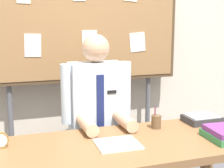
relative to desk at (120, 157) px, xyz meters
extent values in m
cube|color=beige|center=(0.00, 1.13, 0.68)|extent=(6.40, 0.08, 2.70)
cube|color=brown|center=(0.00, 0.00, 0.07)|extent=(1.83, 0.72, 0.05)
cube|color=brown|center=(0.86, 0.30, -0.31)|extent=(0.07, 0.07, 0.71)
cube|color=silver|center=(0.00, 0.55, 0.15)|extent=(0.40, 0.22, 0.76)
sphere|color=tan|center=(0.00, 0.55, 0.65)|extent=(0.21, 0.21, 0.21)
cylinder|color=silver|center=(-0.23, 0.53, 0.31)|extent=(0.09, 0.09, 0.45)
cylinder|color=silver|center=(0.23, 0.53, 0.31)|extent=(0.09, 0.09, 0.45)
cylinder|color=tan|center=(-0.14, 0.29, 0.14)|extent=(0.09, 0.30, 0.09)
cylinder|color=tan|center=(0.14, 0.29, 0.14)|extent=(0.09, 0.30, 0.09)
cube|color=navy|center=(0.00, 0.43, 0.21)|extent=(0.06, 0.01, 0.50)
cube|color=black|center=(0.09, 0.43, 0.33)|extent=(0.07, 0.01, 0.02)
cube|color=#4C3823|center=(0.00, 0.93, 0.85)|extent=(1.71, 0.05, 1.04)
cube|color=olive|center=(0.00, 0.92, 0.85)|extent=(1.65, 0.04, 0.98)
cylinder|color=#59595E|center=(-0.63, 0.96, -0.15)|extent=(0.04, 0.04, 1.03)
cylinder|color=#59595E|center=(0.63, 0.96, -0.15)|extent=(0.04, 0.04, 1.03)
cube|color=silver|center=(-0.43, 0.89, 0.65)|extent=(0.14, 0.00, 0.19)
cube|color=white|center=(0.49, 0.89, 0.66)|extent=(0.16, 0.00, 0.18)
cube|color=white|center=(0.05, 0.89, 0.67)|extent=(0.13, 0.00, 0.20)
cube|color=#337F47|center=(0.65, -0.14, 0.11)|extent=(0.21, 0.28, 0.04)
cube|color=#72337F|center=(0.66, -0.15, 0.15)|extent=(0.21, 0.26, 0.03)
cube|color=white|center=(-0.03, -0.02, 0.10)|extent=(0.27, 0.24, 0.01)
cylinder|color=olive|center=(-0.71, 0.16, 0.14)|extent=(0.10, 0.02, 0.10)
cylinder|color=white|center=(-0.71, 0.15, 0.14)|extent=(0.08, 0.00, 0.08)
cube|color=olive|center=(-0.71, 0.16, 0.10)|extent=(0.07, 0.04, 0.01)
cylinder|color=brown|center=(0.35, 0.20, 0.14)|extent=(0.07, 0.07, 0.09)
cylinder|color=#263399|center=(0.34, 0.21, 0.18)|extent=(0.01, 0.01, 0.15)
cylinder|color=maroon|center=(0.33, 0.20, 0.18)|extent=(0.01, 0.01, 0.15)
cube|color=#333338|center=(0.74, 0.22, 0.12)|extent=(0.26, 0.20, 0.05)
cube|color=white|center=(0.74, 0.22, 0.15)|extent=(0.22, 0.17, 0.01)
camera|label=1|loc=(-0.69, -1.88, 0.85)|focal=54.07mm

